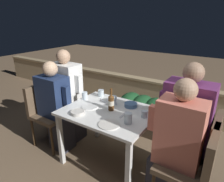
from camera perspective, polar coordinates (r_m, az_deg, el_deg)
ground_plane at (r=2.68m, az=-0.76°, el=-19.20°), size 16.00×16.00×0.00m
parapet_wall at (r=3.80m, az=13.22°, el=-1.68°), size 9.00×0.18×0.61m
dining_table at (r=2.34m, az=-0.83°, el=-7.57°), size 1.02×0.81×0.70m
planter_hedge at (r=3.16m, az=8.53°, el=-5.72°), size 0.75×0.47×0.59m
chair_left_near at (r=2.89m, az=-18.19°, el=-4.63°), size 0.45×0.45×0.86m
person_navy_jumper at (r=2.72m, az=-15.70°, el=-4.31°), size 0.48×0.26×1.20m
chair_left_far at (r=3.10m, az=-14.80°, el=-2.56°), size 0.45×0.45×0.86m
person_white_polo at (r=2.92m, az=-12.42°, el=-1.22°), size 0.50×0.26×1.30m
chair_right_near at (r=1.96m, az=22.72°, el=-18.39°), size 0.45×0.45×0.86m
person_coral_top at (r=1.93m, az=17.30°, el=-14.46°), size 0.48×0.26×1.27m
chair_right_far at (r=2.20m, az=23.98°, el=-13.95°), size 0.45×0.45×0.86m
person_purple_stripe at (r=2.15m, az=19.41°, el=-9.72°), size 0.51×0.26×1.34m
beer_bottle at (r=2.27m, az=-0.25°, el=-3.16°), size 0.07×0.07×0.26m
plate_0 at (r=2.36m, az=10.72°, el=-5.13°), size 0.18×0.18×0.01m
plate_1 at (r=2.40m, az=-6.31°, el=-4.40°), size 0.20×0.20×0.01m
plate_2 at (r=2.01m, az=-0.82°, el=-9.51°), size 0.22×0.22×0.01m
bowl_0 at (r=2.39m, az=5.40°, el=-3.88°), size 0.15×0.15×0.05m
bowl_1 at (r=2.24m, az=-9.78°, el=-6.01°), size 0.16×0.16×0.04m
glass_cup_0 at (r=2.42m, az=0.44°, el=-2.71°), size 0.08×0.08×0.11m
glass_cup_1 at (r=2.16m, az=9.22°, el=-6.54°), size 0.06×0.06×0.08m
glass_cup_2 at (r=2.02m, az=4.64°, el=-7.77°), size 0.08×0.08×0.11m
glass_cup_3 at (r=2.68m, az=-3.16°, el=-0.61°), size 0.08×0.08×0.09m
glass_cup_4 at (r=2.61m, az=-7.78°, el=-1.30°), size 0.07×0.07×0.10m
fork_0 at (r=2.54m, az=-2.56°, el=-2.85°), size 0.16×0.11×0.01m
fork_1 at (r=2.20m, az=3.29°, el=-6.77°), size 0.04×0.17×0.01m
potted_plant at (r=3.52m, az=-10.75°, el=-0.82°), size 0.31×0.31×0.75m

